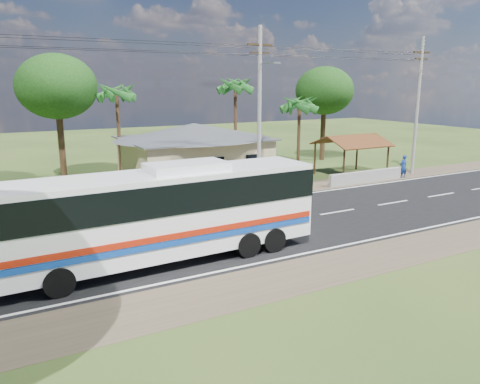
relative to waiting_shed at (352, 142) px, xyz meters
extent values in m
plane|color=#274217|center=(-13.00, -8.50, -2.73)|extent=(120.00, 120.00, 0.00)
cube|color=black|center=(-13.00, -8.50, -2.72)|extent=(120.00, 10.00, 0.02)
cube|color=brown|center=(-13.00, -2.00, -2.72)|extent=(120.00, 3.00, 0.01)
cube|color=brown|center=(-13.00, -15.00, -2.72)|extent=(120.00, 3.00, 0.01)
cube|color=silver|center=(-13.00, -3.80, -2.70)|extent=(120.00, 0.15, 0.01)
cube|color=silver|center=(-13.00, -13.20, -2.70)|extent=(120.00, 0.15, 0.01)
cube|color=silver|center=(-13.00, -8.50, -2.70)|extent=(120.00, 0.15, 0.01)
cube|color=#C8B585|center=(-12.00, 4.50, -1.13)|extent=(10.00, 8.00, 3.20)
cube|color=#4C4F54|center=(-12.00, 4.50, 0.52)|extent=(10.60, 8.60, 0.10)
pyramid|color=#4C4F54|center=(-12.00, 4.50, 1.67)|extent=(12.40, 10.00, 1.20)
cube|color=black|center=(-15.00, 0.48, -1.03)|extent=(1.20, 0.08, 1.20)
cube|color=black|center=(-12.00, 0.48, -1.03)|extent=(1.20, 0.08, 1.20)
cube|color=black|center=(-9.00, 0.48, -1.03)|extent=(1.20, 0.08, 1.20)
cylinder|color=#362713|center=(-2.30, -1.80, -1.43)|extent=(0.16, 0.16, 2.60)
cylinder|color=#362713|center=(-2.30, 1.80, -1.43)|extent=(0.16, 0.16, 2.60)
cylinder|color=#362713|center=(2.30, -1.80, -1.43)|extent=(0.16, 0.16, 2.60)
cylinder|color=#362713|center=(2.30, 1.80, -1.43)|extent=(0.16, 0.16, 2.60)
cube|color=brown|center=(0.00, -1.10, 0.17)|extent=(5.20, 2.28, 0.90)
cube|color=brown|center=(0.00, 1.10, 0.17)|extent=(5.20, 2.28, 0.90)
cube|color=#362713|center=(0.00, 0.00, 0.52)|extent=(5.20, 0.12, 0.12)
cube|color=#9E9E99|center=(-1.00, -2.90, -2.28)|extent=(7.00, 0.30, 0.90)
cylinder|color=#9E9E99|center=(-10.00, -2.00, 2.77)|extent=(0.26, 0.26, 11.00)
cube|color=#362713|center=(-10.00, -2.00, 7.07)|extent=(1.80, 0.12, 0.12)
cube|color=#362713|center=(-10.00, -2.00, 6.57)|extent=(1.40, 0.10, 0.10)
cylinder|color=#9E9E99|center=(5.00, -2.00, 2.77)|extent=(0.26, 0.26, 11.00)
cube|color=#362713|center=(5.00, -2.00, 7.07)|extent=(1.80, 0.12, 0.12)
cube|color=#362713|center=(5.00, -2.00, 6.57)|extent=(1.40, 0.10, 0.10)
cylinder|color=gray|center=(-10.00, -3.00, 5.87)|extent=(0.08, 2.00, 0.08)
cube|color=gray|center=(-10.00, -4.00, 5.87)|extent=(0.50, 0.18, 0.12)
cylinder|color=black|center=(-18.00, -2.00, 6.87)|extent=(16.00, 0.02, 0.02)
cylinder|color=black|center=(-2.50, -2.00, 6.87)|extent=(15.00, 0.02, 0.02)
cylinder|color=#47301E|center=(-3.50, 2.50, 0.27)|extent=(0.28, 0.28, 6.00)
cylinder|color=#47301E|center=(-7.00, 7.00, 1.02)|extent=(0.28, 0.28, 7.50)
cylinder|color=#47301E|center=(-17.00, 7.50, 0.77)|extent=(0.28, 0.28, 7.00)
cylinder|color=#47301E|center=(-21.00, 9.50, 0.25)|extent=(0.50, 0.50, 5.95)
ellipsoid|color=black|center=(-21.00, 9.50, 4.42)|extent=(6.00, 6.00, 4.92)
cylinder|color=#47301E|center=(3.00, 7.50, 0.07)|extent=(0.50, 0.50, 5.60)
ellipsoid|color=black|center=(3.00, 7.50, 3.99)|extent=(5.60, 5.60, 4.59)
cube|color=white|center=(-20.06, -11.12, -0.57)|extent=(13.35, 3.12, 3.32)
cube|color=black|center=(-20.06, -11.12, 0.26)|extent=(13.41, 3.19, 1.22)
cube|color=#A91D0A|center=(-20.03, -12.52, -1.18)|extent=(13.06, 0.39, 0.24)
cube|color=#0D3C99|center=(-20.03, -12.52, -1.46)|extent=(13.06, 0.39, 0.24)
cube|color=white|center=(-18.96, -11.09, 1.26)|extent=(3.37, 1.86, 0.33)
cylinder|color=black|center=(-24.46, -12.51, -2.18)|extent=(1.12, 0.42, 1.11)
cylinder|color=black|center=(-24.52, -9.96, -2.18)|extent=(1.12, 0.42, 1.11)
cylinder|color=black|center=(-16.71, -12.30, -2.18)|extent=(1.12, 0.42, 1.11)
cylinder|color=black|center=(-16.78, -9.75, -2.18)|extent=(1.12, 0.42, 1.11)
cylinder|color=black|center=(-15.38, -12.26, -2.18)|extent=(1.12, 0.42, 1.11)
cylinder|color=black|center=(-15.45, -9.72, -2.18)|extent=(1.12, 0.42, 1.11)
imported|color=black|center=(-6.85, -0.67, -2.27)|extent=(1.86, 1.30, 0.93)
imported|color=navy|center=(2.91, -2.92, -1.82)|extent=(0.68, 0.46, 1.82)
camera|label=1|loc=(-26.20, -28.94, 4.59)|focal=35.00mm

